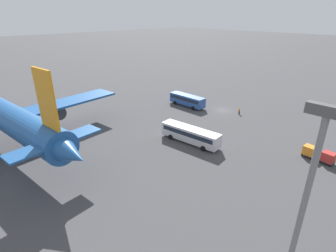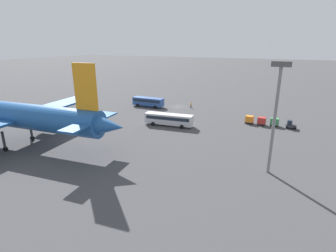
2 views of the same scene
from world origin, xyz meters
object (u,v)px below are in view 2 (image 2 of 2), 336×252
(shuttle_bus_far, at_px, (169,119))
(shuttle_bus_near, at_px, (148,101))
(baggage_tug, at_px, (290,125))
(cargo_cart_red, at_px, (262,121))
(airplane, at_px, (9,115))
(cargo_cart_orange, at_px, (249,119))
(cargo_cart_green, at_px, (275,122))
(worker_person, at_px, (191,105))

(shuttle_bus_far, bearing_deg, shuttle_bus_near, -52.98)
(baggage_tug, height_order, cargo_cart_red, baggage_tug)
(airplane, relative_size, cargo_cart_red, 24.89)
(cargo_cart_orange, bearing_deg, shuttle_bus_near, -8.77)
(airplane, bearing_deg, cargo_cart_green, -148.09)
(cargo_cart_green, relative_size, cargo_cart_orange, 1.00)
(cargo_cart_orange, bearing_deg, shuttle_bus_far, 30.59)
(cargo_cart_orange, bearing_deg, cargo_cart_green, -175.86)
(airplane, height_order, shuttle_bus_near, airplane)
(cargo_cart_green, distance_m, cargo_cart_orange, 6.17)
(shuttle_bus_near, height_order, cargo_cart_red, shuttle_bus_near)
(shuttle_bus_far, relative_size, worker_person, 7.23)
(baggage_tug, relative_size, cargo_cart_red, 1.16)
(shuttle_bus_far, xyz_separation_m, cargo_cart_green, (-24.46, -11.27, -0.66))
(airplane, bearing_deg, cargo_cart_orange, -144.60)
(shuttle_bus_far, height_order, cargo_cart_orange, shuttle_bus_far)
(worker_person, bearing_deg, shuttle_bus_far, 94.94)
(baggage_tug, xyz_separation_m, cargo_cart_orange, (9.89, -0.05, 0.25))
(airplane, xyz_separation_m, cargo_cart_orange, (-42.00, -36.58, -5.25))
(baggage_tug, distance_m, cargo_cart_green, 3.78)
(shuttle_bus_near, distance_m, cargo_cart_orange, 33.86)
(shuttle_bus_far, height_order, cargo_cart_red, shuttle_bus_far)
(worker_person, xyz_separation_m, cargo_cart_orange, (-20.10, 9.86, 0.32))
(cargo_cart_red, bearing_deg, cargo_cart_green, -169.00)
(shuttle_bus_far, relative_size, baggage_tug, 5.04)
(cargo_cart_red, xyz_separation_m, cargo_cart_orange, (3.08, -0.15, 0.00))
(airplane, xyz_separation_m, shuttle_bus_near, (-8.54, -41.75, -4.61))
(baggage_tug, xyz_separation_m, cargo_cart_red, (6.81, 0.10, 0.25))
(shuttle_bus_near, distance_m, baggage_tug, 43.67)
(shuttle_bus_far, bearing_deg, worker_person, -91.50)
(cargo_cart_green, distance_m, cargo_cart_red, 3.13)
(airplane, xyz_separation_m, shuttle_bus_far, (-23.70, -25.76, -4.59))
(worker_person, relative_size, cargo_cart_red, 0.81)
(cargo_cart_orange, bearing_deg, airplane, 41.05)
(shuttle_bus_near, bearing_deg, cargo_cart_red, 170.85)
(shuttle_bus_near, distance_m, worker_person, 14.20)
(airplane, bearing_deg, worker_person, -120.91)
(worker_person, bearing_deg, cargo_cart_orange, 153.86)
(cargo_cart_orange, bearing_deg, baggage_tug, 179.72)
(cargo_cart_orange, bearing_deg, cargo_cart_red, 177.17)
(airplane, relative_size, shuttle_bus_near, 5.02)
(shuttle_bus_far, distance_m, baggage_tug, 30.20)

